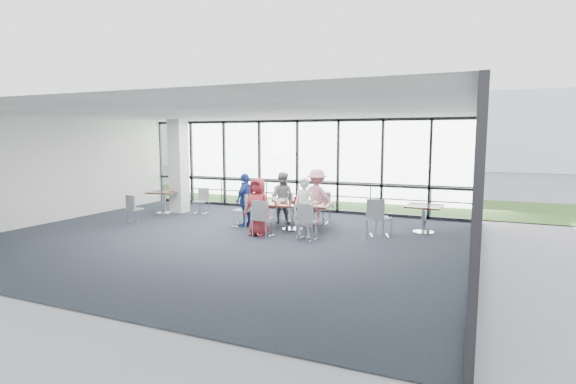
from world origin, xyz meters
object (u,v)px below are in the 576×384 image
at_px(diner_near_left, 258,207).
at_px(diner_near_right, 304,208).
at_px(chair_spare_la, 134,209).
at_px(chair_spare_r, 380,218).
at_px(chair_main_fl, 283,208).
at_px(diner_far_right, 317,197).
at_px(diner_end, 246,200).
at_px(chair_main_nr, 307,222).
at_px(side_table_right, 424,209).
at_px(chair_main_fr, 320,209).
at_px(chair_main_nl, 262,219).
at_px(side_table_left, 164,195).
at_px(structural_column, 179,166).
at_px(main_table, 292,207).
at_px(chair_main_end, 242,210).
at_px(diner_far_left, 282,198).
at_px(chair_spare_lb, 200,202).

height_order(diner_near_left, diner_near_right, diner_near_right).
height_order(chair_spare_la, chair_spare_r, chair_spare_r).
xyz_separation_m(chair_main_fl, chair_spare_r, (3.15, -0.85, 0.07)).
height_order(diner_far_right, chair_main_fl, diner_far_right).
height_order(diner_end, chair_main_nr, diner_end).
xyz_separation_m(side_table_right, diner_near_left, (-3.99, -2.09, 0.13)).
bearing_deg(diner_far_right, diner_near_left, 70.67).
relative_size(side_table_right, chair_main_fr, 1.08).
bearing_deg(chair_main_nl, side_table_right, 35.75).
xyz_separation_m(chair_main_nl, chair_main_fl, (-0.34, 2.09, -0.06)).
distance_m(diner_near_right, chair_spare_r, 2.01).
height_order(diner_end, chair_spare_r, diner_end).
bearing_deg(side_table_left, structural_column, 56.91).
xyz_separation_m(chair_main_nr, chair_spare_r, (1.59, 1.14, 0.03)).
xyz_separation_m(diner_near_left, diner_near_right, (1.21, 0.25, 0.01)).
height_order(structural_column, chair_main_nl, structural_column).
distance_m(diner_far_right, chair_main_fr, 0.45).
relative_size(chair_main_nl, chair_main_fl, 1.14).
bearing_deg(main_table, structural_column, 157.95).
height_order(side_table_right, chair_main_end, chair_main_end).
bearing_deg(chair_main_fr, chair_spare_la, 12.57).
distance_m(side_table_right, chair_main_fr, 3.03).
bearing_deg(chair_spare_r, side_table_left, 156.41).
relative_size(diner_far_left, diner_far_right, 0.93).
height_order(side_table_left, chair_main_nr, chair_main_nr).
distance_m(main_table, chair_main_fl, 1.22).
distance_m(side_table_right, chair_spare_r, 1.38).
xyz_separation_m(diner_far_right, chair_spare_lb, (-4.30, 0.24, -0.41)).
xyz_separation_m(diner_near_left, diner_far_right, (0.94, 1.97, 0.06)).
bearing_deg(chair_spare_r, chair_main_fr, 133.59).
bearing_deg(chair_spare_lb, structural_column, -13.04).
height_order(diner_near_right, chair_main_end, diner_near_right).
height_order(structural_column, chair_spare_la, structural_column).
bearing_deg(side_table_left, chair_spare_la, -80.41).
distance_m(diner_end, chair_spare_r, 3.86).
bearing_deg(diner_far_right, chair_main_fl, 4.41).
height_order(diner_near_left, diner_far_right, diner_far_right).
bearing_deg(diner_end, chair_main_fr, 129.80).
bearing_deg(side_table_left, chair_main_fr, 4.33).
xyz_separation_m(chair_main_end, chair_spare_r, (3.95, 0.28, 0.02)).
distance_m(main_table, chair_main_end, 1.53).
relative_size(side_table_right, diner_far_right, 0.59).
bearing_deg(diner_end, chair_main_nr, 72.46).
height_order(diner_near_right, chair_main_fr, diner_near_right).
bearing_deg(diner_far_right, chair_main_nl, 75.76).
distance_m(side_table_right, chair_spare_lb, 7.35).
relative_size(diner_far_left, chair_spare_lb, 1.84).
xyz_separation_m(diner_end, chair_main_end, (-0.11, -0.02, -0.31)).
xyz_separation_m(side_table_left, chair_spare_r, (7.51, -0.64, -0.15)).
xyz_separation_m(side_table_left, side_table_right, (8.52, 0.30, 0.00)).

